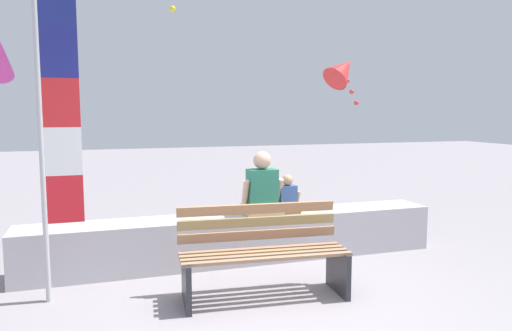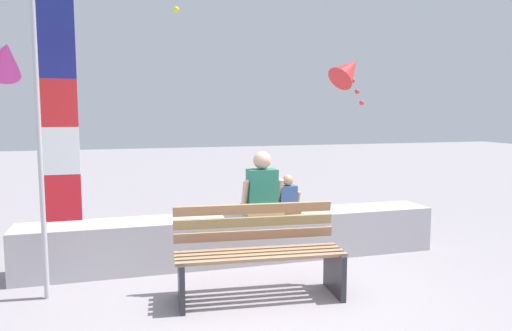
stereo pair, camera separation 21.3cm
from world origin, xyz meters
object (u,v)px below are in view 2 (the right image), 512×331
(person_child, at_px, (288,198))
(kite_magenta, at_px, (4,58))
(flag_banner, at_px, (52,119))
(kite_red, at_px, (348,70))
(person_adult, at_px, (262,190))
(park_bench, at_px, (258,255))

(person_child, relative_size, kite_magenta, 0.43)
(flag_banner, bearing_deg, person_child, 13.28)
(person_child, bearing_deg, kite_red, 45.99)
(person_adult, xyz_separation_m, kite_magenta, (-3.11, 1.74, 1.66))
(park_bench, bearing_deg, person_child, 57.75)
(park_bench, bearing_deg, flag_banner, 165.17)
(kite_red, bearing_deg, person_child, -134.01)
(person_adult, height_order, flag_banner, flag_banner)
(person_child, height_order, kite_red, kite_red)
(park_bench, relative_size, person_adult, 2.17)
(person_child, distance_m, kite_magenta, 4.25)
(park_bench, relative_size, kite_red, 1.84)
(park_bench, xyz_separation_m, kite_magenta, (-2.74, 2.86, 2.11))
(person_adult, height_order, kite_magenta, kite_magenta)
(person_child, distance_m, flag_banner, 2.85)
(park_bench, height_order, kite_red, kite_red)
(park_bench, distance_m, kite_red, 4.22)
(park_bench, distance_m, kite_magenta, 4.49)
(person_adult, distance_m, kite_magenta, 3.94)
(park_bench, xyz_separation_m, person_adult, (0.37, 1.11, 0.45))
(person_child, xyz_separation_m, kite_magenta, (-3.45, 1.74, 1.78))
(kite_magenta, bearing_deg, person_adult, -29.24)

